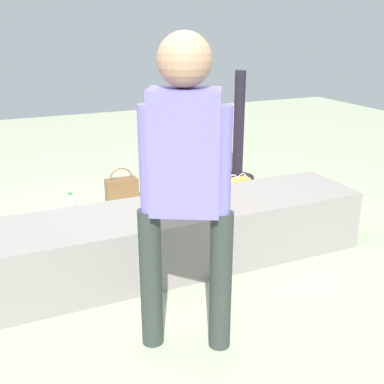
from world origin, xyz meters
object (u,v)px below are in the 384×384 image
at_px(water_bottle_near_gift, 41,239).
at_px(cake_plate, 166,205).
at_px(child_seated, 198,174).
at_px(cake_box_white, 57,221).
at_px(handbag_black_leather, 196,187).
at_px(adult_standing, 185,173).
at_px(handbag_brown_canvas, 122,190).
at_px(gift_bag, 237,196).
at_px(water_bottle_far_side, 71,204).
at_px(party_cup_red, 166,196).

bearing_deg(water_bottle_near_gift, cake_plate, -37.71).
xyz_separation_m(child_seated, cake_box_white, (-0.83, 0.96, -0.58)).
relative_size(water_bottle_near_gift, handbag_black_leather, 0.62).
distance_m(child_seated, adult_standing, 0.95).
height_order(child_seated, adult_standing, adult_standing).
bearing_deg(cake_box_white, handbag_brown_canvas, 28.30).
xyz_separation_m(gift_bag, handbag_black_leather, (-0.15, 0.52, -0.06)).
bearing_deg(child_seated, cake_box_white, 130.83).
bearing_deg(handbag_brown_canvas, cake_box_white, -151.70).
height_order(child_seated, water_bottle_far_side, child_seated).
height_order(cake_plate, handbag_brown_canvas, cake_plate).
relative_size(water_bottle_far_side, party_cup_red, 1.63).
distance_m(cake_plate, handbag_black_leather, 1.39).
bearing_deg(water_bottle_near_gift, adult_standing, -68.36).
distance_m(gift_bag, water_bottle_near_gift, 1.66).
distance_m(gift_bag, water_bottle_far_side, 1.46).
height_order(water_bottle_far_side, cake_box_white, water_bottle_far_side).
xyz_separation_m(party_cup_red, cake_box_white, (-1.03, -0.21, 0.01)).
relative_size(child_seated, adult_standing, 0.31).
distance_m(cake_plate, party_cup_red, 1.28).
distance_m(handbag_black_leather, handbag_brown_canvas, 0.71).
relative_size(child_seated, handbag_brown_canvas, 1.41).
bearing_deg(party_cup_red, cake_box_white, -168.36).
xyz_separation_m(cake_plate, cake_box_white, (-0.61, 0.93, -0.38)).
height_order(adult_standing, handbag_brown_canvas, adult_standing).
xyz_separation_m(cake_plate, gift_bag, (0.88, 0.61, -0.28)).
distance_m(child_seated, water_bottle_near_gift, 1.30).
relative_size(gift_bag, handbag_brown_canvas, 1.08).
bearing_deg(child_seated, gift_bag, 44.00).
relative_size(gift_bag, party_cup_red, 3.11).
xyz_separation_m(water_bottle_near_gift, cake_box_white, (0.16, 0.33, -0.02)).
relative_size(cake_box_white, handbag_black_leather, 0.93).
bearing_deg(party_cup_red, adult_standing, -107.83).
bearing_deg(handbag_black_leather, cake_box_white, -171.29).
xyz_separation_m(adult_standing, gift_bag, (1.09, 1.44, -0.77)).
relative_size(water_bottle_far_side, handbag_black_leather, 0.64).
bearing_deg(cake_plate, adult_standing, -104.25).
xyz_separation_m(child_seated, handbag_brown_canvas, (-0.18, 1.30, -0.52)).
distance_m(water_bottle_far_side, party_cup_red, 0.87).
bearing_deg(party_cup_red, gift_bag, -48.73).
distance_m(water_bottle_near_gift, water_bottle_far_side, 0.70).
bearing_deg(cake_plate, handbag_black_leather, 57.24).
bearing_deg(water_bottle_far_side, water_bottle_near_gift, -117.99).
bearing_deg(water_bottle_near_gift, handbag_brown_canvas, 40.02).
bearing_deg(gift_bag, water_bottle_near_gift, -179.38).
distance_m(cake_plate, water_bottle_far_side, 1.34).
height_order(cake_plate, water_bottle_near_gift, cake_plate).
distance_m(adult_standing, water_bottle_near_gift, 1.75).
bearing_deg(cake_plate, cake_box_white, 123.17).
distance_m(water_bottle_far_side, handbag_black_leather, 1.18).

